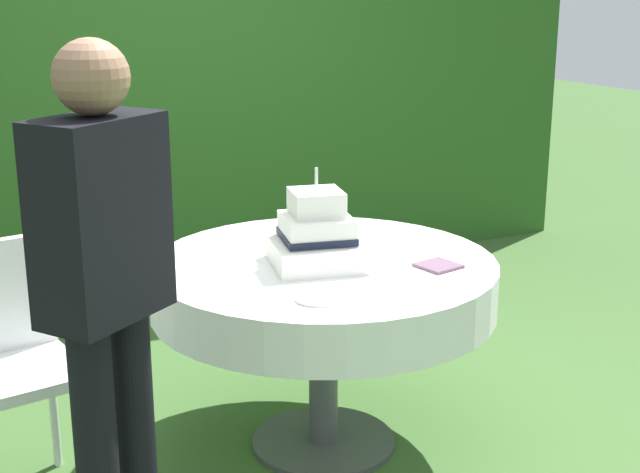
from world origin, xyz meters
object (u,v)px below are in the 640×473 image
(serving_plate_far, at_px, (398,242))
(napkin_stack, at_px, (438,266))
(garden_chair, at_px, (8,347))
(wedding_cake, at_px, (317,237))
(serving_plate_near, at_px, (318,298))
(standing_person, at_px, (106,289))
(cake_table, at_px, (323,286))

(serving_plate_far, height_order, napkin_stack, same)
(serving_plate_far, bearing_deg, garden_chair, 173.37)
(wedding_cake, relative_size, serving_plate_near, 2.66)
(serving_plate_far, relative_size, napkin_stack, 0.98)
(wedding_cake, distance_m, standing_person, 0.98)
(serving_plate_far, bearing_deg, standing_person, -158.37)
(cake_table, relative_size, serving_plate_far, 9.78)
(cake_table, height_order, napkin_stack, napkin_stack)
(wedding_cake, bearing_deg, garden_chair, 166.19)
(cake_table, distance_m, napkin_stack, 0.43)
(serving_plate_near, xyz_separation_m, standing_person, (-0.70, -0.09, 0.18))
(cake_table, height_order, wedding_cake, wedding_cake)
(serving_plate_near, height_order, napkin_stack, same)
(cake_table, relative_size, garden_chair, 1.44)
(wedding_cake, xyz_separation_m, napkin_stack, (0.37, -0.23, -0.10))
(napkin_stack, height_order, garden_chair, garden_chair)
(garden_chair, bearing_deg, serving_plate_far, -6.63)
(garden_chair, bearing_deg, napkin_stack, -19.01)
(serving_plate_near, bearing_deg, wedding_cake, 62.32)
(serving_plate_near, distance_m, serving_plate_far, 0.72)
(serving_plate_near, bearing_deg, standing_person, -172.70)
(cake_table, height_order, serving_plate_far, serving_plate_far)
(wedding_cake, distance_m, garden_chair, 1.13)
(serving_plate_far, xyz_separation_m, standing_person, (-1.29, -0.51, 0.18))
(serving_plate_near, bearing_deg, napkin_stack, 10.43)
(wedding_cake, bearing_deg, standing_person, -154.39)
(cake_table, relative_size, serving_plate_near, 8.82)
(serving_plate_far, distance_m, standing_person, 1.39)
(napkin_stack, relative_size, garden_chair, 0.15)
(napkin_stack, bearing_deg, wedding_cake, 147.97)
(serving_plate_near, height_order, serving_plate_far, same)
(cake_table, bearing_deg, garden_chair, 168.48)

